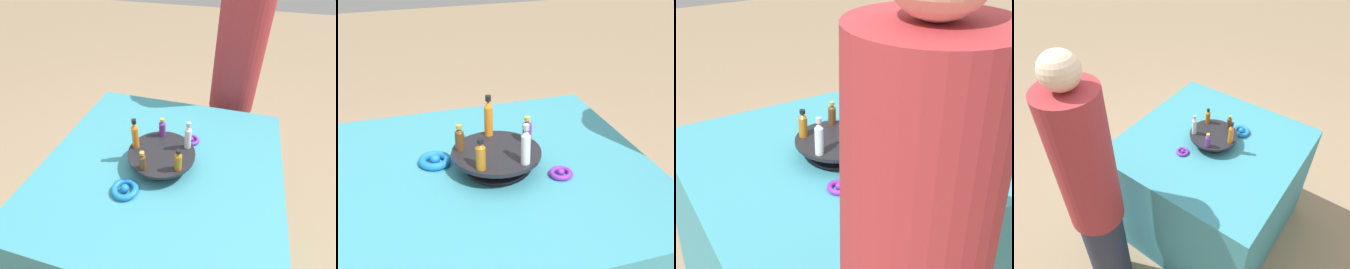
% 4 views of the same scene
% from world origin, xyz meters
% --- Properties ---
extents(ground_plane, '(12.00, 12.00, 0.00)m').
position_xyz_m(ground_plane, '(0.00, 0.00, 0.00)').
color(ground_plane, '#997F60').
extents(party_table, '(0.99, 0.99, 0.76)m').
position_xyz_m(party_table, '(0.00, 0.00, 0.38)').
color(party_table, teal).
rests_on(party_table, ground_plane).
extents(display_stand, '(0.28, 0.28, 0.07)m').
position_xyz_m(display_stand, '(0.00, 0.00, 0.80)').
color(display_stand, black).
rests_on(display_stand, party_table).
extents(bottle_brown, '(0.03, 0.03, 0.08)m').
position_xyz_m(bottle_brown, '(-0.10, 0.04, 0.87)').
color(bottle_brown, brown).
rests_on(bottle_brown, display_stand).
extents(bottle_amber, '(0.03, 0.03, 0.10)m').
position_xyz_m(bottle_amber, '(-0.07, -0.09, 0.87)').
color(bottle_amber, '#AD6B19').
rests_on(bottle_amber, display_stand).
extents(bottle_clear, '(0.03, 0.03, 0.13)m').
position_xyz_m(bottle_clear, '(0.06, -0.09, 0.89)').
color(bottle_clear, silver).
rests_on(bottle_clear, display_stand).
extents(bottle_purple, '(0.03, 0.03, 0.09)m').
position_xyz_m(bottle_purple, '(0.11, 0.03, 0.87)').
color(bottle_purple, '#702D93').
rests_on(bottle_purple, display_stand).
extents(bottle_orange, '(0.03, 0.03, 0.14)m').
position_xyz_m(bottle_orange, '(0.01, 0.11, 0.89)').
color(bottle_orange, orange).
rests_on(bottle_orange, display_stand).
extents(ribbon_bow_purple, '(0.07, 0.07, 0.02)m').
position_xyz_m(ribbon_bow_purple, '(0.18, -0.09, 0.77)').
color(ribbon_bow_purple, purple).
rests_on(ribbon_bow_purple, party_table).
extents(ribbon_bow_blue, '(0.10, 0.10, 0.03)m').
position_xyz_m(ribbon_bow_blue, '(-0.18, 0.09, 0.77)').
color(ribbon_bow_blue, blue).
rests_on(ribbon_bow_blue, party_table).
extents(person_figure, '(0.27, 0.27, 1.56)m').
position_xyz_m(person_figure, '(0.71, -0.24, 0.79)').
color(person_figure, '#282D42').
rests_on(person_figure, ground_plane).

